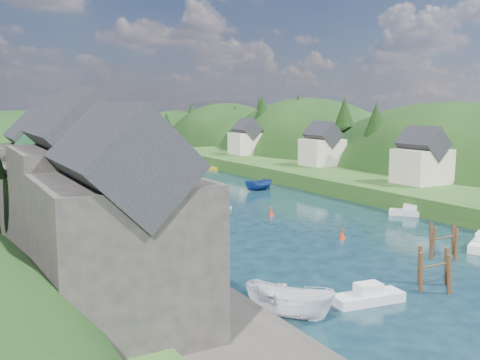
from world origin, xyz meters
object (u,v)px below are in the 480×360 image
piling_cluster_far (443,244)px  channel_buoy_near (342,234)px  piling_cluster_near (434,273)px  channel_buoy_far (271,212)px

piling_cluster_far → channel_buoy_near: piling_cluster_far is taller
piling_cluster_near → channel_buoy_far: 28.88m
piling_cluster_far → channel_buoy_far: 23.40m
channel_buoy_near → piling_cluster_far: bearing=-68.1°
piling_cluster_far → channel_buoy_far: bearing=99.8°
channel_buoy_far → piling_cluster_far: bearing=-80.2°
piling_cluster_near → channel_buoy_far: size_ratio=3.23×
piling_cluster_far → channel_buoy_near: 10.33m
piling_cluster_far → piling_cluster_near: bearing=-143.8°
piling_cluster_near → channel_buoy_far: piling_cluster_near is taller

